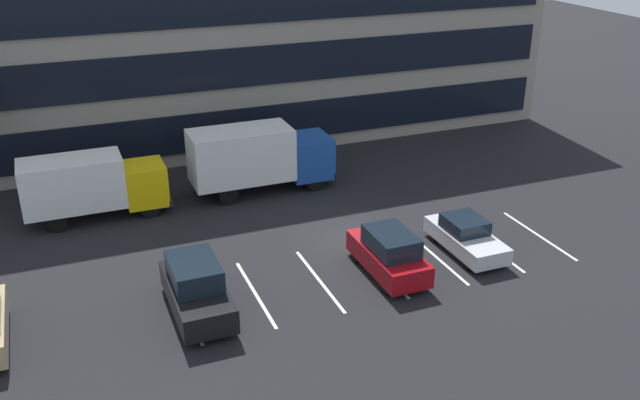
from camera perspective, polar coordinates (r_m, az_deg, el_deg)
The scene contains 8 objects.
ground_plane at distance 32.92m, azimuth 2.46°, elevation -3.10°, with size 120.00×120.00×0.00m, color black.
office_building at distance 46.89m, azimuth -6.69°, elevation 14.28°, with size 39.18×11.64×14.40m.
lot_markings at distance 30.46m, azimuth 4.86°, elevation -5.54°, with size 16.94×5.40×0.01m.
box_truck_blue at distance 37.38m, azimuth -5.01°, elevation 3.61°, with size 7.74×2.56×3.59m.
box_truck_yellow at distance 35.92m, azimuth -18.13°, elevation 1.25°, with size 6.96×2.30×3.23m.
suv_black at distance 27.28m, azimuth -10.06°, elevation -7.14°, with size 2.02×4.76×2.15m.
sedan_silver at distance 32.06m, azimuth 11.82°, elevation -2.92°, with size 1.85×4.41×1.58m.
suv_maroon at distance 29.61m, azimuth 5.65°, elevation -4.36°, with size 1.89×4.47×2.02m.
Camera 1 is at (-12.25, -26.64, 14.97)m, focal length 39.20 mm.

